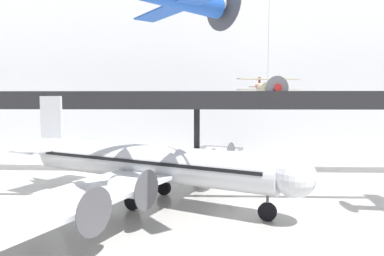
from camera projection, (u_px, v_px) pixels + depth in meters
name	position (u px, v px, depth m)	size (l,w,h in m)	color
hangar_back_wall	(198.00, 72.00, 49.54)	(140.00, 3.00, 25.05)	silver
mezzanine_walkway	(197.00, 106.00, 38.79)	(110.00, 3.20, 9.41)	black
airliner_silver_main	(145.00, 163.00, 28.40)	(25.62, 30.19, 8.83)	silver
suspended_plane_cream_biplane	(268.00, 86.00, 40.02)	(7.50, 6.20, 12.43)	beige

